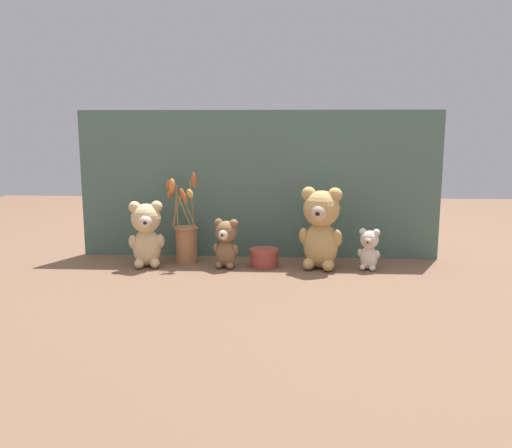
% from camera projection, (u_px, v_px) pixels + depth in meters
% --- Properties ---
extents(ground_plane, '(4.00, 4.00, 0.00)m').
position_uv_depth(ground_plane, '(256.00, 267.00, 1.99)').
color(ground_plane, brown).
extents(backdrop_wall, '(1.40, 0.02, 0.57)m').
position_uv_depth(backdrop_wall, '(258.00, 185.00, 2.11)').
color(backdrop_wall, '#4C6B5B').
rests_on(backdrop_wall, ground).
extents(teddy_bear_large, '(0.17, 0.15, 0.30)m').
position_uv_depth(teddy_bear_large, '(321.00, 226.00, 1.95)').
color(teddy_bear_large, tan).
rests_on(teddy_bear_large, ground).
extents(teddy_bear_medium, '(0.14, 0.12, 0.24)m').
position_uv_depth(teddy_bear_medium, '(146.00, 233.00, 1.98)').
color(teddy_bear_medium, '#DBBC84').
rests_on(teddy_bear_medium, ground).
extents(teddy_bear_small, '(0.10, 0.09, 0.18)m').
position_uv_depth(teddy_bear_small, '(226.00, 242.00, 1.97)').
color(teddy_bear_small, olive).
rests_on(teddy_bear_small, ground).
extents(teddy_bear_tiny, '(0.08, 0.08, 0.15)m').
position_uv_depth(teddy_bear_tiny, '(369.00, 248.00, 1.95)').
color(teddy_bear_tiny, beige).
rests_on(teddy_bear_tiny, ground).
extents(flower_vase, '(0.13, 0.15, 0.34)m').
position_uv_depth(flower_vase, '(186.00, 237.00, 2.05)').
color(flower_vase, '#AD7047').
rests_on(flower_vase, ground).
extents(decorative_tin_tall, '(0.11, 0.11, 0.07)m').
position_uv_depth(decorative_tin_tall, '(264.00, 258.00, 1.99)').
color(decorative_tin_tall, '#993D33').
rests_on(decorative_tin_tall, ground).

